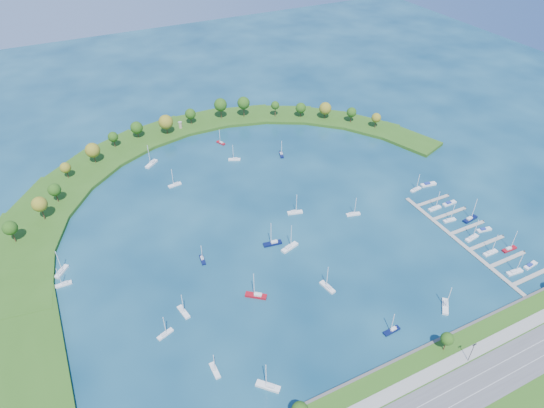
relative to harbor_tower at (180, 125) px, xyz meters
name	(u,v)px	position (x,y,z in m)	size (l,w,h in m)	color
ground	(268,217)	(12.21, -114.20, -4.41)	(700.00, 700.00, 0.00)	#072942
breakwater	(159,191)	(-34.11, -65.49, -3.42)	(286.74, 247.64, 2.00)	#2A5316
breakwater_trees	(194,130)	(2.80, -22.57, 6.35)	(239.09, 87.48, 15.41)	#382314
harbor_tower	(180,125)	(0.00, 0.00, 0.00)	(2.60, 2.60, 4.71)	gray
dock_system	(470,238)	(97.51, -175.20, -4.06)	(24.28, 82.00, 1.60)	gray
moored_boat_0	(353,214)	(54.60, -132.78, -3.52)	(7.96, 3.97, 11.27)	silver
moored_boat_1	(183,311)	(-48.72, -156.60, -3.51)	(3.71, 8.37, 11.89)	silver
moored_boat_2	(61,271)	(-92.61, -108.15, -3.48)	(7.41, 8.23, 12.76)	silver
moored_boat_3	(281,154)	(47.94, -60.75, -3.53)	(4.41, 7.84, 11.12)	#09103A
moored_boat_4	(151,163)	(-30.07, -34.54, -3.42)	(9.39, 8.55, 14.61)	silver
moored_boat_5	(234,159)	(18.61, -52.64, -3.53)	(7.76, 5.13, 11.14)	silver
moored_boat_6	(328,287)	(14.17, -171.94, -3.49)	(3.93, 8.82, 12.53)	silver
moored_boat_7	(268,386)	(-31.44, -204.28, -3.45)	(8.38, 8.50, 13.70)	silver
moored_boat_8	(273,243)	(4.99, -134.59, -3.44)	(9.74, 4.03, 13.89)	#09103A
moored_boat_9	(215,370)	(-46.78, -189.09, -3.53)	(2.18, 7.46, 10.93)	silver
moored_boat_10	(392,330)	(25.31, -204.20, -3.52)	(7.82, 2.61, 11.32)	#09103A
moored_boat_11	(63,284)	(-92.72, -116.92, -3.54)	(7.26, 2.06, 10.66)	silver
moored_boat_12	(165,334)	(-59.04, -164.37, -3.54)	(7.45, 4.37, 10.58)	silver
moored_boat_13	(256,295)	(-16.89, -162.18, -3.43)	(9.25, 8.03, 14.14)	maroon
moored_boat_14	(295,212)	(27.03, -117.38, -3.50)	(8.66, 4.46, 12.25)	silver
moored_boat_15	(445,306)	(54.13, -204.13, -3.47)	(7.80, 8.32, 13.11)	silver
moored_boat_16	(290,247)	(11.18, -141.03, -3.43)	(10.05, 5.47, 14.23)	silver
moored_boat_17	(202,259)	(-30.52, -129.85, -3.55)	(2.65, 7.02, 10.07)	#09103A
moored_boat_18	(175,184)	(-23.79, -63.11, -3.51)	(8.07, 3.10, 11.57)	silver
moored_boat_19	(221,142)	(18.46, -29.28, -3.55)	(4.51, 7.09, 10.13)	maroon
docked_boat_0	(515,272)	(97.73, -202.79, -3.49)	(8.59, 3.17, 12.35)	silver
docked_boat_1	(530,265)	(108.19, -202.96, -3.80)	(8.26, 3.13, 1.65)	silver
docked_boat_2	(490,252)	(97.73, -188.10, -3.51)	(8.09, 2.32, 11.87)	silver
docked_boat_3	(509,249)	(108.23, -190.33, -3.50)	(8.19, 2.39, 11.99)	maroon
docked_boat_4	(472,237)	(97.73, -175.91, -3.50)	(8.57, 3.46, 12.24)	silver
docked_boat_5	(484,230)	(108.19, -173.88, -3.80)	(8.38, 3.55, 1.66)	silver
docked_boat_6	(450,220)	(97.75, -159.89, -3.54)	(7.45, 2.82, 10.68)	silver
docked_boat_7	(470,219)	(108.21, -164.16, -3.45)	(9.54, 3.83, 13.63)	#09103A
docked_boat_8	(435,208)	(97.74, -148.49, -3.51)	(7.93, 2.36, 11.60)	silver
docked_boat_9	(449,203)	(108.19, -148.60, -3.77)	(8.52, 2.46, 1.73)	silver
docked_boat_10	(416,189)	(100.15, -129.73, -3.53)	(7.61, 3.02, 10.88)	silver
docked_boat_11	(428,184)	(110.07, -129.06, -3.69)	(9.82, 4.09, 1.94)	silver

